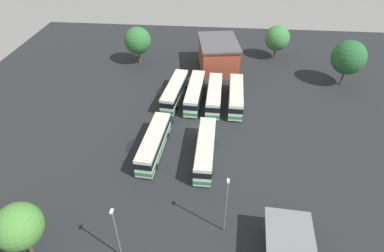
# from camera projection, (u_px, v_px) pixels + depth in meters

# --- Properties ---
(ground_plane) EXTENTS (94.54, 94.54, 0.00)m
(ground_plane) POSITION_uv_depth(u_px,v_px,m) (199.00, 127.00, 54.40)
(ground_plane) COLOR black
(bus_row0_slot1) EXTENTS (11.86, 2.66, 3.47)m
(bus_row0_slot1) POSITION_uv_depth(u_px,v_px,m) (205.00, 149.00, 47.05)
(bus_row0_slot1) COLOR silver
(bus_row0_slot1) RESTS_ON ground_plane
(bus_row0_slot3) EXTENTS (11.88, 3.37, 3.47)m
(bus_row0_slot3) POSITION_uv_depth(u_px,v_px,m) (154.00, 143.00, 48.22)
(bus_row0_slot3) COLOR silver
(bus_row0_slot3) RESTS_ON ground_plane
(bus_row1_slot0) EXTENTS (11.50, 2.74, 3.47)m
(bus_row1_slot0) POSITION_uv_depth(u_px,v_px,m) (236.00, 96.00, 58.80)
(bus_row1_slot0) COLOR silver
(bus_row1_slot0) RESTS_ON ground_plane
(bus_row1_slot1) EXTENTS (11.54, 2.67, 3.47)m
(bus_row1_slot1) POSITION_uv_depth(u_px,v_px,m) (214.00, 95.00, 59.08)
(bus_row1_slot1) COLOR silver
(bus_row1_slot1) RESTS_ON ground_plane
(bus_row1_slot2) EXTENTS (12.05, 3.05, 3.47)m
(bus_row1_slot2) POSITION_uv_depth(u_px,v_px,m) (195.00, 92.00, 59.78)
(bus_row1_slot2) COLOR silver
(bus_row1_slot2) RESTS_ON ground_plane
(bus_row1_slot3) EXTENTS (12.02, 3.85, 3.47)m
(bus_row1_slot3) POSITION_uv_depth(u_px,v_px,m) (175.00, 91.00, 60.19)
(bus_row1_slot3) COLOR silver
(bus_row1_slot3) RESTS_ON ground_plane
(depot_building) EXTENTS (12.61, 9.63, 6.27)m
(depot_building) POSITION_uv_depth(u_px,v_px,m) (218.00, 55.00, 69.71)
(depot_building) COLOR #99422D
(depot_building) RESTS_ON ground_plane
(maintenance_shelter) EXTENTS (9.70, 5.61, 3.53)m
(maintenance_shelter) POSITION_uv_depth(u_px,v_px,m) (291.00, 248.00, 32.69)
(maintenance_shelter) COLOR slate
(maintenance_shelter) RESTS_ON ground_plane
(lamp_post_far_corner) EXTENTS (0.56, 0.28, 7.68)m
(lamp_post_far_corner) POSITION_uv_depth(u_px,v_px,m) (116.00, 232.00, 33.08)
(lamp_post_far_corner) COLOR slate
(lamp_post_far_corner) RESTS_ON ground_plane
(lamp_post_mid_lot) EXTENTS (0.56, 0.28, 8.44)m
(lamp_post_mid_lot) POSITION_uv_depth(u_px,v_px,m) (226.00, 204.00, 35.45)
(lamp_post_mid_lot) COLOR slate
(lamp_post_mid_lot) RESTS_ON ground_plane
(tree_northwest) EXTENTS (6.54, 6.54, 9.19)m
(tree_northwest) POSITION_uv_depth(u_px,v_px,m) (349.00, 57.00, 62.33)
(tree_northwest) COLOR brown
(tree_northwest) RESTS_ON ground_plane
(tree_northeast) EXTENTS (4.92, 4.92, 7.50)m
(tree_northeast) POSITION_uv_depth(u_px,v_px,m) (19.00, 227.00, 32.72)
(tree_northeast) COLOR brown
(tree_northeast) RESTS_ON ground_plane
(tree_west_edge) EXTENTS (5.87, 5.87, 8.27)m
(tree_west_edge) POSITION_uv_depth(u_px,v_px,m) (138.00, 41.00, 70.45)
(tree_west_edge) COLOR brown
(tree_west_edge) RESTS_ON ground_plane
(tree_north_edge) EXTENTS (5.58, 5.58, 7.66)m
(tree_north_edge) POSITION_uv_depth(u_px,v_px,m) (277.00, 38.00, 72.81)
(tree_north_edge) COLOR brown
(tree_north_edge) RESTS_ON ground_plane
(puddle_front_lane) EXTENTS (1.78, 1.78, 0.01)m
(puddle_front_lane) POSITION_uv_depth(u_px,v_px,m) (128.00, 162.00, 47.57)
(puddle_front_lane) COLOR black
(puddle_front_lane) RESTS_ON ground_plane
(puddle_between_rows) EXTENTS (2.47, 2.47, 0.01)m
(puddle_between_rows) POSITION_uv_depth(u_px,v_px,m) (161.00, 91.00, 63.70)
(puddle_between_rows) COLOR black
(puddle_between_rows) RESTS_ON ground_plane
(puddle_back_corner) EXTENTS (2.11, 2.11, 0.01)m
(puddle_back_corner) POSITION_uv_depth(u_px,v_px,m) (168.00, 122.00, 55.58)
(puddle_back_corner) COLOR black
(puddle_back_corner) RESTS_ON ground_plane
(puddle_near_shelter) EXTENTS (4.35, 4.35, 0.01)m
(puddle_near_shelter) POSITION_uv_depth(u_px,v_px,m) (140.00, 147.00, 50.28)
(puddle_near_shelter) COLOR black
(puddle_near_shelter) RESTS_ON ground_plane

